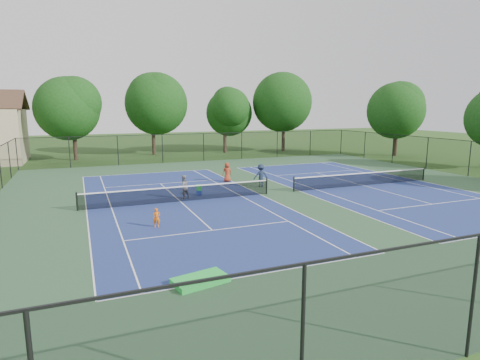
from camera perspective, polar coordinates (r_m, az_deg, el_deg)
name	(u,v)px	position (r m, az deg, el deg)	size (l,w,h in m)	color
ground	(280,193)	(27.68, 5.75, -1.84)	(140.00, 140.00, 0.00)	#234716
court_pad	(280,193)	(27.68, 5.75, -1.83)	(36.00, 36.00, 0.01)	#2B4E32
tennis_court_left	(180,200)	(25.24, -8.48, -2.86)	(12.00, 23.83, 1.07)	navy
tennis_court_right	(363,184)	(31.49, 17.11, -0.59)	(12.00, 23.83, 1.07)	navy
perimeter_fence	(281,170)	(27.39, 5.81, 1.44)	(36.08, 36.08, 3.02)	black
tree_back_a	(72,105)	(47.93, -22.76, 9.80)	(6.80, 6.80, 9.15)	#2D2116
tree_back_b	(152,101)	(50.68, -12.39, 10.96)	(7.60, 7.60, 10.03)	#2D2116
tree_back_c	(225,110)	(52.02, -2.19, 9.94)	(6.00, 6.00, 8.40)	#2D2116
tree_back_d	(284,99)	(54.37, 6.28, 11.32)	(7.80, 7.80, 10.37)	#2D2116
tree_side_e	(398,107)	(52.06, 21.55, 9.60)	(6.60, 6.60, 8.87)	#2D2116
child_player	(157,218)	(20.06, -11.78, -5.27)	(0.35, 0.23, 0.96)	orange
instructor	(184,187)	(25.95, -8.03, -0.97)	(0.75, 0.58, 1.54)	gray
bystander_b	(261,176)	(29.52, 2.97, 0.63)	(1.09, 0.63, 1.69)	#1B263D
bystander_c	(227,172)	(31.55, -1.85, 1.12)	(0.75, 0.49, 1.53)	#99341B
ball_crate	(199,193)	(26.93, -5.83, -1.82)	(0.36, 0.29, 0.33)	navy
ball_hopper	(199,188)	(26.86, -5.85, -1.07)	(0.34, 0.27, 0.39)	green
green_tarp	(200,280)	(13.85, -5.67, -13.98)	(1.81, 1.00, 0.19)	green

